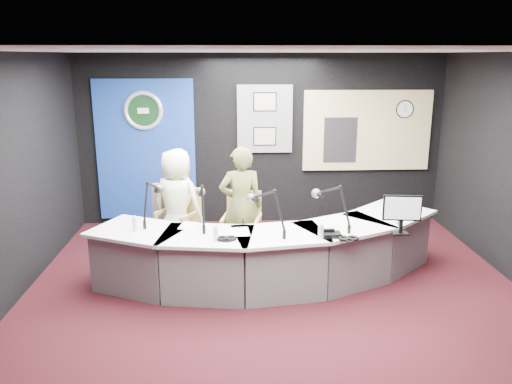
{
  "coord_description": "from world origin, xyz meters",
  "views": [
    {
      "loc": [
        -0.5,
        -5.39,
        2.76
      ],
      "look_at": [
        -0.2,
        0.8,
        1.1
      ],
      "focal_mm": 36.0,
      "sensor_mm": 36.0,
      "label": 1
    }
  ],
  "objects_px": {
    "broadcast_desk": "(269,253)",
    "person_man": "(177,203)",
    "armchair_left": "(178,225)",
    "person_woman": "(241,206)",
    "armchair_right": "(241,233)"
  },
  "relations": [
    {
      "from": "broadcast_desk",
      "to": "person_man",
      "type": "xyz_separation_m",
      "value": [
        -1.22,
        0.95,
        0.39
      ]
    },
    {
      "from": "armchair_left",
      "to": "person_woman",
      "type": "relative_size",
      "value": 0.56
    },
    {
      "from": "broadcast_desk",
      "to": "person_woman",
      "type": "distance_m",
      "value": 0.85
    },
    {
      "from": "broadcast_desk",
      "to": "person_woman",
      "type": "height_order",
      "value": "person_woman"
    },
    {
      "from": "armchair_right",
      "to": "person_man",
      "type": "relative_size",
      "value": 0.55
    },
    {
      "from": "armchair_left",
      "to": "person_man",
      "type": "relative_size",
      "value": 0.59
    },
    {
      "from": "broadcast_desk",
      "to": "armchair_right",
      "type": "height_order",
      "value": "armchair_right"
    },
    {
      "from": "armchair_left",
      "to": "armchair_right",
      "type": "distance_m",
      "value": 0.93
    },
    {
      "from": "armchair_left",
      "to": "person_woman",
      "type": "height_order",
      "value": "person_woman"
    },
    {
      "from": "armchair_right",
      "to": "person_man",
      "type": "height_order",
      "value": "person_man"
    },
    {
      "from": "person_man",
      "to": "person_woman",
      "type": "xyz_separation_m",
      "value": [
        0.89,
        -0.3,
        0.04
      ]
    },
    {
      "from": "armchair_right",
      "to": "armchair_left",
      "type": "bearing_deg",
      "value": 173.28
    },
    {
      "from": "broadcast_desk",
      "to": "armchair_right",
      "type": "distance_m",
      "value": 0.73
    },
    {
      "from": "broadcast_desk",
      "to": "armchair_right",
      "type": "relative_size",
      "value": 5.32
    },
    {
      "from": "armchair_left",
      "to": "armchair_right",
      "type": "height_order",
      "value": "armchair_left"
    }
  ]
}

